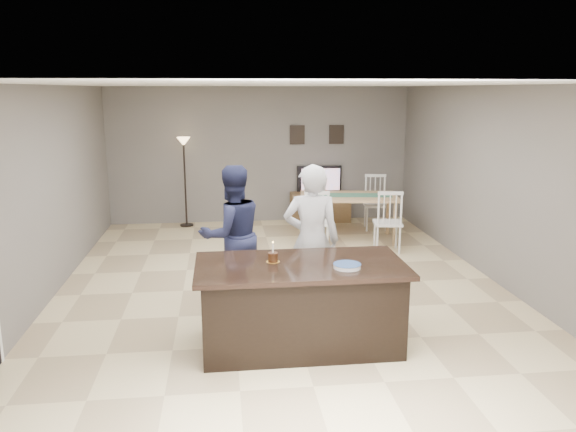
{
  "coord_description": "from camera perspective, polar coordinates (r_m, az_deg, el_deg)",
  "views": [
    {
      "loc": [
        -0.78,
        -7.24,
        2.64
      ],
      "look_at": [
        0.05,
        -0.3,
        1.06
      ],
      "focal_mm": 35.0,
      "sensor_mm": 36.0,
      "label": 1
    }
  ],
  "objects": [
    {
      "name": "floor",
      "position": [
        7.75,
        -0.64,
        -7.19
      ],
      "size": [
        8.0,
        8.0,
        0.0
      ],
      "primitive_type": "plane",
      "color": "#D4BC88",
      "rests_on": "ground"
    },
    {
      "name": "room_shell",
      "position": [
        7.35,
        -0.67,
        5.21
      ],
      "size": [
        8.0,
        8.0,
        8.0
      ],
      "color": "slate",
      "rests_on": "floor"
    },
    {
      "name": "kitchen_island",
      "position": [
        5.92,
        1.26,
        -8.96
      ],
      "size": [
        2.15,
        1.1,
        0.9
      ],
      "color": "black",
      "rests_on": "floor"
    },
    {
      "name": "tv_console",
      "position": [
        11.43,
        3.29,
        0.91
      ],
      "size": [
        1.2,
        0.4,
        0.6
      ],
      "primitive_type": "cube",
      "color": "brown",
      "rests_on": "floor"
    },
    {
      "name": "television",
      "position": [
        11.4,
        3.27,
        3.75
      ],
      "size": [
        0.91,
        0.12,
        0.53
      ],
      "primitive_type": "imported",
      "rotation": [
        0.0,
        0.0,
        3.14
      ],
      "color": "black",
      "rests_on": "tv_console"
    },
    {
      "name": "tv_screen_glow",
      "position": [
        11.32,
        3.34,
        3.73
      ],
      "size": [
        0.78,
        0.0,
        0.78
      ],
      "primitive_type": "plane",
      "rotation": [
        1.57,
        0.0,
        3.14
      ],
      "color": "#F9581B",
      "rests_on": "tv_console"
    },
    {
      "name": "picture_frames",
      "position": [
        11.41,
        2.95,
        8.26
      ],
      "size": [
        1.1,
        0.02,
        0.38
      ],
      "color": "black",
      "rests_on": "room_shell"
    },
    {
      "name": "woman",
      "position": [
        6.59,
        2.41,
        -2.53
      ],
      "size": [
        0.71,
        0.52,
        1.81
      ],
      "primitive_type": "imported",
      "rotation": [
        0.0,
        0.0,
        3.0
      ],
      "color": "#BABABE",
      "rests_on": "floor"
    },
    {
      "name": "man",
      "position": [
        7.02,
        -5.7,
        -1.92
      ],
      "size": [
        1.02,
        0.91,
        1.75
      ],
      "primitive_type": "imported",
      "rotation": [
        0.0,
        0.0,
        3.49
      ],
      "color": "#1B1E3B",
      "rests_on": "floor"
    },
    {
      "name": "birthday_cake",
      "position": [
        5.8,
        -1.54,
        -4.19
      ],
      "size": [
        0.14,
        0.14,
        0.22
      ],
      "color": "gold",
      "rests_on": "kitchen_island"
    },
    {
      "name": "plate_stack",
      "position": [
        5.65,
        6.03,
        -5.06
      ],
      "size": [
        0.28,
        0.28,
        0.04
      ],
      "color": "white",
      "rests_on": "kitchen_island"
    },
    {
      "name": "dining_table",
      "position": [
        10.04,
        6.17,
        1.33
      ],
      "size": [
        1.89,
        2.14,
        1.04
      ],
      "rotation": [
        0.0,
        0.0,
        -0.14
      ],
      "color": "#A77D5A",
      "rests_on": "floor"
    },
    {
      "name": "floor_lamp",
      "position": [
        11.06,
        -10.51,
        5.86
      ],
      "size": [
        0.26,
        0.26,
        1.75
      ],
      "color": "black",
      "rests_on": "floor"
    }
  ]
}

